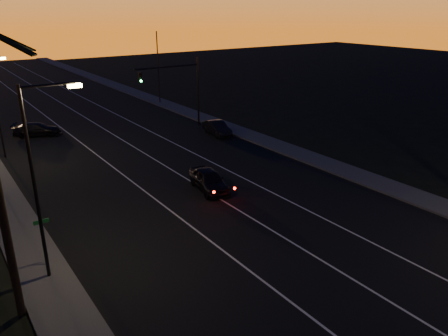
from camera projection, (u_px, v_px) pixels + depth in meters
road at (162, 169)px, 33.87m from camera, size 20.00×170.00×0.01m
sidewalk_left at (5, 203)px, 27.85m from camera, size 2.40×170.00×0.16m
sidewalk_right at (272, 144)px, 39.84m from camera, size 2.40×170.00×0.16m
lane_stripe_left at (126, 177)px, 32.26m from camera, size 0.12×160.00×0.01m
lane_stripe_mid at (168, 168)px, 34.13m from camera, size 0.12×160.00×0.01m
lane_stripe_right at (206, 159)px, 36.01m from camera, size 0.12×160.00×0.01m
streetlight_left_near at (40, 170)px, 18.59m from camera, size 2.55×0.26×9.00m
street_sign at (44, 237)px, 20.59m from camera, size 0.70×0.06×2.60m
signal_mast at (178, 81)px, 43.71m from camera, size 7.10×0.41×7.00m
far_pole_right at (158, 68)px, 55.12m from camera, size 0.14×0.14×9.00m
lead_car at (209, 180)px, 29.77m from camera, size 2.45×4.92×1.44m
right_car at (217, 128)px, 42.69m from camera, size 1.98×4.24×1.34m
cross_car at (37, 129)px, 42.32m from camera, size 4.77×3.50×1.28m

